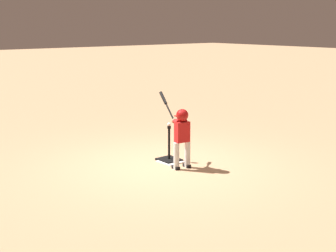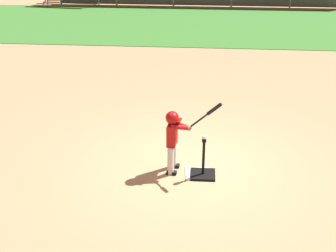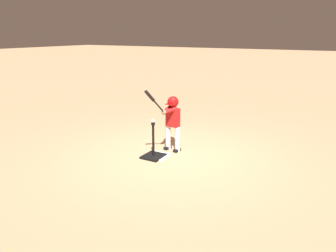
# 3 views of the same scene
# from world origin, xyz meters

# --- Properties ---
(ground_plane) EXTENTS (90.00, 90.00, 0.00)m
(ground_plane) POSITION_xyz_m (0.00, 0.00, 0.00)
(ground_plane) COLOR tan
(home_plate) EXTENTS (0.47, 0.47, 0.02)m
(home_plate) POSITION_xyz_m (0.12, -0.28, 0.01)
(home_plate) COLOR white
(home_plate) RESTS_ON ground_plane
(batting_tee) EXTENTS (0.44, 0.40, 0.73)m
(batting_tee) POSITION_xyz_m (0.21, -0.32, 0.10)
(batting_tee) COLOR black
(batting_tee) RESTS_ON ground_plane
(batter_child) EXTENTS (0.97, 0.38, 1.42)m
(batter_child) POSITION_xyz_m (-0.32, -0.19, 0.76)
(batter_child) COLOR silver
(batter_child) RESTS_ON ground_plane
(baseball) EXTENTS (0.07, 0.07, 0.07)m
(baseball) POSITION_xyz_m (0.21, -0.32, 0.77)
(baseball) COLOR white
(baseball) RESTS_ON batting_tee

